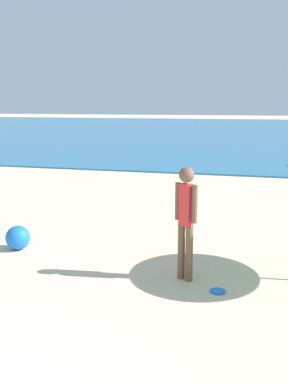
{
  "coord_description": "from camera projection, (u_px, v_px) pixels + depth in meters",
  "views": [
    {
      "loc": [
        3.05,
        -1.55,
        2.59
      ],
      "look_at": [
        0.58,
        7.33,
        0.78
      ],
      "focal_mm": 42.33,
      "sensor_mm": 36.0,
      "label": 1
    }
  ],
  "objects": [
    {
      "name": "beach_ball",
      "position": [
        18.0,
        238.0,
        8.12
      ],
      "size": [
        0.44,
        0.44,
        0.44
      ],
      "primitive_type": "sphere",
      "color": "blue",
      "rests_on": "ground"
    },
    {
      "name": "frisbee",
      "position": [
        218.0,
        291.0,
        6.31
      ],
      "size": [
        0.22,
        0.22,
        0.03
      ],
      "primitive_type": "cylinder",
      "color": "blue",
      "rests_on": "ground"
    },
    {
      "name": "person_standing",
      "position": [
        186.0,
        217.0,
        6.59
      ],
      "size": [
        0.36,
        0.23,
        1.7
      ],
      "rotation": [
        0.0,
        0.0,
        5.8
      ],
      "color": "brown",
      "rests_on": "ground"
    },
    {
      "name": "water",
      "position": [
        239.0,
        129.0,
        45.18
      ],
      "size": [
        160.0,
        60.0,
        0.06
      ],
      "primitive_type": "cube",
      "color": "#1E6B9E",
      "rests_on": "ground"
    }
  ]
}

